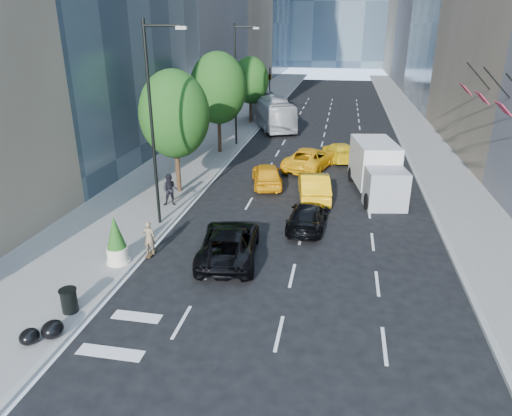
% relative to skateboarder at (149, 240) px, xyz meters
% --- Properties ---
extents(ground, '(160.00, 160.00, 0.00)m').
position_rel_skateboarder_xyz_m(ground, '(5.60, -0.60, -0.80)').
color(ground, black).
rests_on(ground, ground).
extents(sidewalk_left, '(6.00, 120.00, 0.15)m').
position_rel_skateboarder_xyz_m(sidewalk_left, '(-3.40, 29.40, -0.72)').
color(sidewalk_left, slate).
rests_on(sidewalk_left, ground).
extents(sidewalk_right, '(4.00, 120.00, 0.15)m').
position_rel_skateboarder_xyz_m(sidewalk_right, '(15.60, 29.40, -0.72)').
color(sidewalk_right, slate).
rests_on(sidewalk_right, ground).
extents(lamp_near, '(2.13, 0.22, 10.00)m').
position_rel_skateboarder_xyz_m(lamp_near, '(-0.72, 3.40, 5.02)').
color(lamp_near, black).
rests_on(lamp_near, sidewalk_left).
extents(lamp_far, '(2.13, 0.22, 10.00)m').
position_rel_skateboarder_xyz_m(lamp_far, '(-0.72, 21.40, 5.02)').
color(lamp_far, black).
rests_on(lamp_far, sidewalk_left).
extents(tree_near, '(4.20, 4.20, 7.46)m').
position_rel_skateboarder_xyz_m(tree_near, '(-1.60, 8.40, 4.17)').
color(tree_near, '#302312').
rests_on(tree_near, sidewalk_left).
extents(tree_mid, '(4.50, 4.50, 7.99)m').
position_rel_skateboarder_xyz_m(tree_mid, '(-1.60, 18.40, 4.52)').
color(tree_mid, '#302312').
rests_on(tree_mid, sidewalk_left).
extents(tree_far, '(3.90, 3.90, 6.92)m').
position_rel_skateboarder_xyz_m(tree_far, '(-1.60, 31.40, 3.83)').
color(tree_far, '#302312').
rests_on(tree_far, sidewalk_left).
extents(traffic_signal, '(2.48, 0.53, 5.20)m').
position_rel_skateboarder_xyz_m(traffic_signal, '(-0.80, 39.40, 3.44)').
color(traffic_signal, black).
rests_on(traffic_signal, sidewalk_left).
extents(facade_flags, '(1.85, 13.30, 2.05)m').
position_rel_skateboarder_xyz_m(facade_flags, '(16.24, 9.40, 5.39)').
color(facade_flags, black).
rests_on(facade_flags, ground).
extents(skateboarder, '(0.60, 0.41, 1.59)m').
position_rel_skateboarder_xyz_m(skateboarder, '(0.00, 0.00, 0.00)').
color(skateboarder, '#78664B').
rests_on(skateboarder, ground).
extents(black_sedan_lincoln, '(3.12, 5.64, 1.49)m').
position_rel_skateboarder_xyz_m(black_sedan_lincoln, '(3.60, 0.50, -0.05)').
color(black_sedan_lincoln, black).
rests_on(black_sedan_lincoln, ground).
extents(black_sedan_mercedes, '(2.04, 4.61, 1.31)m').
position_rel_skateboarder_xyz_m(black_sedan_mercedes, '(6.80, 4.49, -0.14)').
color(black_sedan_mercedes, black).
rests_on(black_sedan_mercedes, ground).
extents(taxi_a, '(2.81, 4.80, 1.53)m').
position_rel_skateboarder_xyz_m(taxi_a, '(3.60, 10.90, -0.03)').
color(taxi_a, '#F29F0C').
rests_on(taxi_a, ground).
extents(taxi_b, '(2.38, 5.09, 1.62)m').
position_rel_skateboarder_xyz_m(taxi_b, '(6.80, 9.04, 0.01)').
color(taxi_b, '#FFB30D').
rests_on(taxi_b, ground).
extents(taxi_c, '(4.07, 6.27, 1.61)m').
position_rel_skateboarder_xyz_m(taxi_c, '(6.10, 15.28, 0.01)').
color(taxi_c, '#FFB40D').
rests_on(taxi_c, ground).
extents(taxi_d, '(3.10, 5.02, 1.36)m').
position_rel_skateboarder_xyz_m(taxi_d, '(8.19, 18.27, -0.12)').
color(taxi_d, yellow).
rests_on(taxi_d, ground).
extents(city_bus, '(6.68, 11.55, 3.17)m').
position_rel_skateboarder_xyz_m(city_bus, '(0.80, 30.29, 0.79)').
color(city_bus, '#B3B6B9').
rests_on(city_bus, ground).
extents(box_truck, '(3.42, 6.83, 3.12)m').
position_rel_skateboarder_xyz_m(box_truck, '(10.55, 10.69, 0.79)').
color(box_truck, silver).
rests_on(box_truck, ground).
extents(pedestrian_a, '(1.05, 0.90, 1.88)m').
position_rel_skateboarder_xyz_m(pedestrian_a, '(-1.20, 5.90, 0.29)').
color(pedestrian_a, black).
rests_on(pedestrian_a, sidewalk_left).
extents(pedestrian_b, '(1.12, 1.01, 1.83)m').
position_rel_skateboarder_xyz_m(pedestrian_b, '(-4.35, 17.40, 0.27)').
color(pedestrian_b, black).
rests_on(pedestrian_b, sidewalk_left).
extents(trash_can, '(0.58, 0.58, 0.86)m').
position_rel_skateboarder_xyz_m(trash_can, '(-1.00, -4.91, -0.22)').
color(trash_can, black).
rests_on(trash_can, sidewalk_left).
extents(planter_shrub, '(0.92, 0.92, 2.20)m').
position_rel_skateboarder_xyz_m(planter_shrub, '(-1.00, -1.13, 0.40)').
color(planter_shrub, beige).
rests_on(planter_shrub, sidewalk_left).
extents(garbage_bags, '(1.21, 1.17, 0.60)m').
position_rel_skateboarder_xyz_m(garbage_bags, '(-0.95, -6.56, -0.36)').
color(garbage_bags, black).
rests_on(garbage_bags, sidewalk_left).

